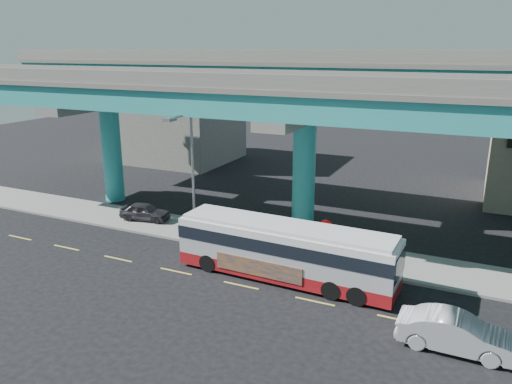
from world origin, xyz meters
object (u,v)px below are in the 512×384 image
at_px(street_lamp, 187,160).
at_px(sedan, 456,333).
at_px(stop_sign, 326,231).
at_px(parked_car, 145,212).
at_px(transit_bus, 286,249).

bearing_deg(street_lamp, sedan, -18.00).
distance_m(street_lamp, stop_sign, 9.19).
bearing_deg(parked_car, sedan, -119.08).
bearing_deg(transit_bus, sedan, -18.17).
xyz_separation_m(street_lamp, stop_sign, (8.47, 0.75, -3.47)).
xyz_separation_m(transit_bus, stop_sign, (1.32, 2.72, 0.27)).
bearing_deg(parked_car, transit_bus, -118.53).
relative_size(street_lamp, stop_sign, 3.27).
relative_size(parked_car, stop_sign, 1.50).
bearing_deg(street_lamp, stop_sign, 5.07).
xyz_separation_m(sedan, parked_car, (-20.94, 7.35, -0.01)).
distance_m(transit_bus, stop_sign, 3.04).
xyz_separation_m(transit_bus, street_lamp, (-7.15, 1.97, 3.74)).
bearing_deg(parked_car, stop_sign, -105.84).
distance_m(transit_bus, street_lamp, 8.31).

